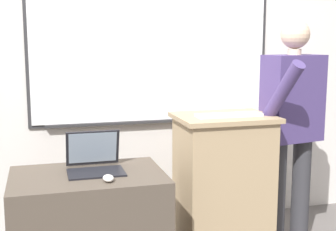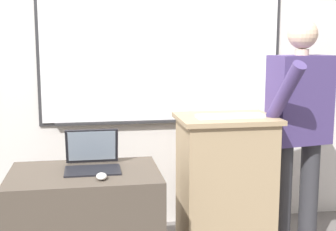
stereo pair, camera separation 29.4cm
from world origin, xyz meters
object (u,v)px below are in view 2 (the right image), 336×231
Objects in this scene: computer_mouse_by_laptop at (102,176)px; person_presenter at (299,123)px; laptop at (92,156)px; wireless_keyboard at (230,116)px; lectern_podium at (225,190)px; side_desk at (86,230)px.

person_presenter is at bearing 15.82° from computer_mouse_by_laptop.
wireless_keyboard is (0.87, 0.02, 0.22)m from laptop.
person_presenter is (0.53, 0.05, 0.43)m from lectern_podium.
lectern_podium is 0.51m from wireless_keyboard.
person_presenter is at bearing 11.59° from wireless_keyboard.
computer_mouse_by_laptop is at bearing -59.86° from side_desk.
laptop is 0.89m from wireless_keyboard.
lectern_podium is at bearing 22.31° from computer_mouse_by_laptop.
lectern_podium is at bearing 10.45° from side_desk.
lectern_podium is 0.91m from computer_mouse_by_laptop.
person_presenter reaches higher than wireless_keyboard.
laptop is (-1.38, -0.12, -0.14)m from person_presenter.
lectern_podium is at bearing 97.12° from wireless_keyboard.
side_desk is 2.71× the size of laptop.
side_desk is at bearing -173.32° from wireless_keyboard.
person_presenter reaches higher than computer_mouse_by_laptop.
lectern_podium is 0.91m from laptop.
laptop is 0.26m from computer_mouse_by_laptop.
person_presenter reaches higher than laptop.
laptop reaches higher than computer_mouse_by_laptop.
wireless_keyboard is (0.92, 0.11, 0.65)m from side_desk.
person_presenter is 1.40m from laptop.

